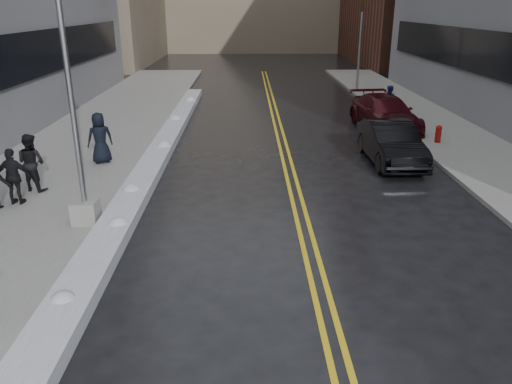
{
  "coord_description": "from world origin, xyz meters",
  "views": [
    {
      "loc": [
        0.99,
        -10.25,
        5.58
      ],
      "look_at": [
        1.2,
        1.12,
        1.3
      ],
      "focal_mm": 35.0,
      "sensor_mm": 36.0,
      "label": 1
    }
  ],
  "objects_px": {
    "fire_hydrant": "(438,133)",
    "pedestrian_east": "(388,101)",
    "car_black": "(391,143)",
    "pedestrian_b": "(31,162)",
    "traffic_signal": "(360,40)",
    "pedestrian_d": "(14,177)",
    "lamppost": "(76,135)",
    "car_maroon": "(385,113)",
    "pedestrian_c": "(100,138)"
  },
  "relations": [
    {
      "from": "fire_hydrant",
      "to": "car_black",
      "type": "height_order",
      "value": "car_black"
    },
    {
      "from": "fire_hydrant",
      "to": "pedestrian_c",
      "type": "distance_m",
      "value": 13.59
    },
    {
      "from": "fire_hydrant",
      "to": "car_maroon",
      "type": "height_order",
      "value": "car_maroon"
    },
    {
      "from": "fire_hydrant",
      "to": "car_black",
      "type": "bearing_deg",
      "value": -138.73
    },
    {
      "from": "traffic_signal",
      "to": "pedestrian_b",
      "type": "xyz_separation_m",
      "value": [
        -14.14,
        -19.5,
        -2.36
      ]
    },
    {
      "from": "lamppost",
      "to": "pedestrian_b",
      "type": "distance_m",
      "value": 3.73
    },
    {
      "from": "lamppost",
      "to": "pedestrian_c",
      "type": "distance_m",
      "value": 5.65
    },
    {
      "from": "pedestrian_east",
      "to": "car_black",
      "type": "bearing_deg",
      "value": 45.67
    },
    {
      "from": "pedestrian_d",
      "to": "car_maroon",
      "type": "distance_m",
      "value": 16.33
    },
    {
      "from": "traffic_signal",
      "to": "pedestrian_east",
      "type": "relative_size",
      "value": 3.75
    },
    {
      "from": "pedestrian_b",
      "to": "pedestrian_east",
      "type": "bearing_deg",
      "value": -123.16
    },
    {
      "from": "fire_hydrant",
      "to": "pedestrian_d",
      "type": "distance_m",
      "value": 16.13
    },
    {
      "from": "lamppost",
      "to": "car_maroon",
      "type": "relative_size",
      "value": 1.41
    },
    {
      "from": "fire_hydrant",
      "to": "car_black",
      "type": "distance_m",
      "value": 3.53
    },
    {
      "from": "pedestrian_b",
      "to": "car_maroon",
      "type": "xyz_separation_m",
      "value": [
        13.14,
        8.48,
        -0.26
      ]
    },
    {
      "from": "fire_hydrant",
      "to": "car_black",
      "type": "xyz_separation_m",
      "value": [
        -2.65,
        -2.33,
        0.21
      ]
    },
    {
      "from": "lamppost",
      "to": "pedestrian_east",
      "type": "relative_size",
      "value": 4.77
    },
    {
      "from": "pedestrian_c",
      "to": "pedestrian_d",
      "type": "xyz_separation_m",
      "value": [
        -1.36,
        -4.02,
        -0.1
      ]
    },
    {
      "from": "fire_hydrant",
      "to": "lamppost",
      "type": "bearing_deg",
      "value": -146.96
    },
    {
      "from": "pedestrian_c",
      "to": "pedestrian_d",
      "type": "height_order",
      "value": "pedestrian_c"
    },
    {
      "from": "pedestrian_d",
      "to": "fire_hydrant",
      "type": "bearing_deg",
      "value": -152.35
    },
    {
      "from": "pedestrian_east",
      "to": "car_maroon",
      "type": "height_order",
      "value": "pedestrian_east"
    },
    {
      "from": "pedestrian_d",
      "to": "pedestrian_east",
      "type": "bearing_deg",
      "value": -136.5
    },
    {
      "from": "pedestrian_b",
      "to": "traffic_signal",
      "type": "bearing_deg",
      "value": -106.54
    },
    {
      "from": "pedestrian_b",
      "to": "pedestrian_d",
      "type": "bearing_deg",
      "value": 107.16
    },
    {
      "from": "pedestrian_c",
      "to": "car_maroon",
      "type": "distance_m",
      "value": 13.09
    },
    {
      "from": "traffic_signal",
      "to": "pedestrian_d",
      "type": "relative_size",
      "value": 3.62
    },
    {
      "from": "lamppost",
      "to": "pedestrian_d",
      "type": "xyz_separation_m",
      "value": [
        -2.39,
        1.34,
        -1.56
      ]
    },
    {
      "from": "pedestrian_c",
      "to": "pedestrian_d",
      "type": "bearing_deg",
      "value": 44.7
    },
    {
      "from": "lamppost",
      "to": "pedestrian_b",
      "type": "bearing_deg",
      "value": 133.19
    },
    {
      "from": "fire_hydrant",
      "to": "pedestrian_c",
      "type": "xyz_separation_m",
      "value": [
        -13.33,
        -2.64,
        0.52
      ]
    },
    {
      "from": "car_black",
      "to": "car_maroon",
      "type": "height_order",
      "value": "car_maroon"
    },
    {
      "from": "fire_hydrant",
      "to": "pedestrian_east",
      "type": "xyz_separation_m",
      "value": [
        -0.77,
        5.12,
        0.4
      ]
    },
    {
      "from": "pedestrian_c",
      "to": "car_black",
      "type": "height_order",
      "value": "pedestrian_c"
    },
    {
      "from": "traffic_signal",
      "to": "pedestrian_c",
      "type": "bearing_deg",
      "value": -127.63
    },
    {
      "from": "traffic_signal",
      "to": "car_black",
      "type": "height_order",
      "value": "traffic_signal"
    },
    {
      "from": "lamppost",
      "to": "car_maroon",
      "type": "bearing_deg",
      "value": 45.46
    },
    {
      "from": "car_black",
      "to": "car_maroon",
      "type": "bearing_deg",
      "value": 76.93
    },
    {
      "from": "lamppost",
      "to": "car_maroon",
      "type": "xyz_separation_m",
      "value": [
        10.8,
        10.97,
        -1.75
      ]
    },
    {
      "from": "pedestrian_c",
      "to": "car_maroon",
      "type": "xyz_separation_m",
      "value": [
        11.83,
        5.61,
        -0.29
      ]
    },
    {
      "from": "pedestrian_d",
      "to": "traffic_signal",
      "type": "bearing_deg",
      "value": -121.21
    },
    {
      "from": "traffic_signal",
      "to": "pedestrian_d",
      "type": "xyz_separation_m",
      "value": [
        -14.19,
        -20.66,
        -2.42
      ]
    },
    {
      "from": "lamppost",
      "to": "car_black",
      "type": "height_order",
      "value": "lamppost"
    },
    {
      "from": "fire_hydrant",
      "to": "car_black",
      "type": "relative_size",
      "value": 0.16
    },
    {
      "from": "lamppost",
      "to": "pedestrian_d",
      "type": "distance_m",
      "value": 3.15
    },
    {
      "from": "traffic_signal",
      "to": "pedestrian_d",
      "type": "bearing_deg",
      "value": -124.48
    },
    {
      "from": "fire_hydrant",
      "to": "traffic_signal",
      "type": "bearing_deg",
      "value": 92.05
    },
    {
      "from": "pedestrian_b",
      "to": "pedestrian_c",
      "type": "height_order",
      "value": "pedestrian_c"
    },
    {
      "from": "fire_hydrant",
      "to": "pedestrian_east",
      "type": "height_order",
      "value": "pedestrian_east"
    },
    {
      "from": "fire_hydrant",
      "to": "pedestrian_b",
      "type": "xyz_separation_m",
      "value": [
        -14.64,
        -5.5,
        0.5
      ]
    }
  ]
}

